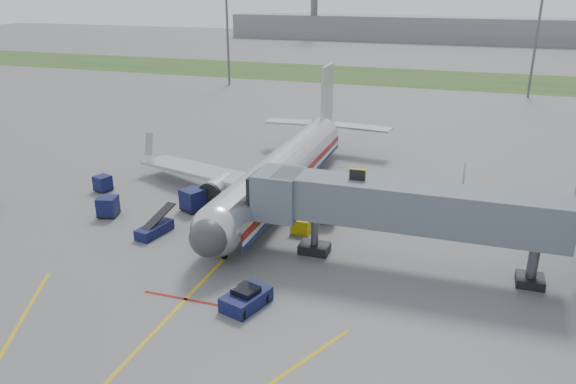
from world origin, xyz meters
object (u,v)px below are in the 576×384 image
(pushback_tug, at_px, (246,298))
(ramp_worker, at_px, (206,216))
(belt_loader, at_px, (155,229))
(airliner, at_px, (283,170))

(pushback_tug, bearing_deg, ramp_worker, 126.85)
(belt_loader, bearing_deg, pushback_tug, -34.34)
(airliner, relative_size, pushback_tug, 10.03)
(airliner, distance_m, pushback_tug, 19.28)
(airliner, bearing_deg, pushback_tug, -77.97)
(pushback_tug, xyz_separation_m, ramp_worker, (-7.95, 10.61, 0.27))
(pushback_tug, height_order, ramp_worker, ramp_worker)
(belt_loader, bearing_deg, airliner, 57.87)
(belt_loader, distance_m, ramp_worker, 4.36)
(ramp_worker, bearing_deg, pushback_tug, -81.97)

